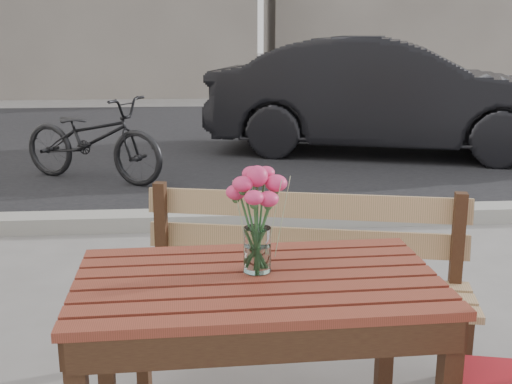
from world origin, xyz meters
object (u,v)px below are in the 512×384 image
Objects in this scene: parked_car at (388,96)px; main_vase at (257,207)px; bicycle at (92,139)px; main_table at (258,311)px.

main_vase is at bearing 176.93° from parked_car.
parked_car is at bearing -41.23° from bicycle.
bicycle is at bearing 127.12° from parked_car.
parked_car is 2.62× the size of bicycle.
main_table is at bearing -93.27° from main_vase.
main_vase is 4.68m from bicycle.
main_vase is (0.00, 0.05, 0.34)m from main_table.
parked_car is (2.07, 5.71, -0.23)m from main_vase.
parked_car is 3.58m from bicycle.
main_vase reaches higher than main_table.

